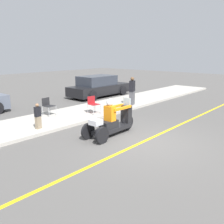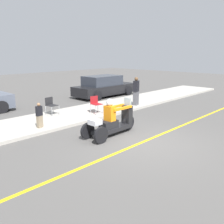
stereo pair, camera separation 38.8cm
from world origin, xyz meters
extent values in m
plane|color=#565451|center=(0.00, 0.00, 0.00)|extent=(60.00, 60.00, 0.00)
cube|color=gold|center=(-0.19, 0.00, 0.00)|extent=(24.00, 0.12, 0.01)
cube|color=#B2ADA3|center=(0.00, 4.60, 0.06)|extent=(28.00, 2.80, 0.12)
cylinder|color=black|center=(0.76, 1.29, 0.29)|extent=(0.59, 0.10, 0.59)
cylinder|color=black|center=(-1.09, 0.95, 0.29)|extent=(0.59, 0.10, 0.59)
cylinder|color=black|center=(-1.09, 1.64, 0.29)|extent=(0.59, 0.10, 0.59)
cube|color=black|center=(-0.19, 1.29, 0.23)|extent=(1.69, 0.49, 0.15)
cube|color=black|center=(-0.36, 1.29, 0.45)|extent=(0.68, 0.38, 0.28)
cube|color=black|center=(0.66, 1.29, 0.58)|extent=(0.24, 0.38, 0.84)
cube|color=silver|center=(0.68, 1.29, 1.15)|extent=(0.03, 0.35, 0.30)
cube|color=silver|center=(-1.04, 1.29, 0.68)|extent=(0.36, 0.38, 0.18)
cube|color=orange|center=(-0.31, 1.29, 0.86)|extent=(0.26, 0.38, 0.55)
sphere|color=white|center=(-0.31, 1.29, 1.27)|extent=(0.26, 0.26, 0.26)
cube|color=#515156|center=(-0.18, 1.17, 0.45)|extent=(0.14, 0.14, 0.28)
cube|color=#515156|center=(-0.18, 1.41, 0.45)|extent=(0.14, 0.14, 0.28)
cube|color=orange|center=(0.17, 1.09, 1.00)|extent=(0.97, 0.09, 0.09)
cube|color=orange|center=(0.17, 1.49, 1.00)|extent=(0.97, 0.09, 0.09)
cube|color=gray|center=(-1.76, 3.73, 0.36)|extent=(0.23, 0.17, 0.48)
cube|color=black|center=(-1.76, 3.73, 0.80)|extent=(0.25, 0.17, 0.38)
sphere|color=#9E704C|center=(-1.76, 3.73, 1.05)|extent=(0.13, 0.13, 0.13)
cube|color=#515156|center=(4.30, 3.73, 0.50)|extent=(0.38, 0.30, 0.76)
cube|color=black|center=(4.30, 3.73, 1.18)|extent=(0.42, 0.31, 0.60)
sphere|color=brown|center=(4.30, 3.73, 1.59)|extent=(0.21, 0.21, 0.21)
cylinder|color=#A5A8AD|center=(1.18, 3.68, 0.34)|extent=(0.02, 0.02, 0.44)
cylinder|color=#A5A8AD|center=(1.62, 3.63, 0.34)|extent=(0.02, 0.02, 0.44)
cylinder|color=#A5A8AD|center=(1.24, 4.12, 0.34)|extent=(0.02, 0.02, 0.44)
cylinder|color=#A5A8AD|center=(1.67, 4.06, 0.34)|extent=(0.02, 0.02, 0.44)
cube|color=maroon|center=(1.43, 3.87, 0.57)|extent=(0.49, 0.49, 0.02)
cube|color=maroon|center=(1.46, 4.09, 0.75)|extent=(0.44, 0.08, 0.38)
cylinder|color=#A5A8AD|center=(-0.43, 4.93, 0.34)|extent=(0.02, 0.02, 0.44)
cylinder|color=#A5A8AD|center=(0.01, 4.98, 0.34)|extent=(0.02, 0.02, 0.44)
cylinder|color=#A5A8AD|center=(-0.48, 5.37, 0.34)|extent=(0.02, 0.02, 0.44)
cylinder|color=#A5A8AD|center=(-0.04, 5.42, 0.34)|extent=(0.02, 0.02, 0.44)
cube|color=#232326|center=(-0.23, 5.18, 0.57)|extent=(0.49, 0.49, 0.02)
cube|color=#232326|center=(-0.26, 5.40, 0.75)|extent=(0.44, 0.07, 0.38)
cylinder|color=black|center=(-1.57, 7.72, 0.32)|extent=(0.64, 0.22, 0.64)
cube|color=black|center=(5.63, 7.57, 0.49)|extent=(4.67, 1.74, 0.62)
cube|color=#2D333D|center=(5.39, 7.57, 1.13)|extent=(2.57, 1.57, 0.65)
cylinder|color=black|center=(7.15, 6.70, 0.32)|extent=(0.64, 0.22, 0.64)
cylinder|color=black|center=(7.15, 8.44, 0.32)|extent=(0.64, 0.22, 0.64)
cylinder|color=black|center=(4.11, 6.70, 0.32)|extent=(0.64, 0.22, 0.64)
cylinder|color=black|center=(4.11, 8.44, 0.32)|extent=(0.64, 0.22, 0.64)
camera|label=1|loc=(-6.87, -4.56, 3.01)|focal=40.00mm
camera|label=2|loc=(-6.61, -4.85, 3.01)|focal=40.00mm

